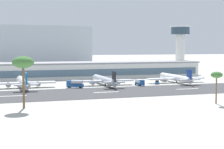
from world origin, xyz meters
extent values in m
plane|color=#B2AFA8|center=(0.00, 0.00, 0.00)|extent=(1400.00, 1400.00, 0.00)
cube|color=#38383A|center=(0.00, -1.36, 0.04)|extent=(800.00, 38.31, 0.08)
cube|color=white|center=(-41.23, -1.36, 0.09)|extent=(12.00, 1.20, 0.01)
cube|color=white|center=(0.09, -1.36, 0.09)|extent=(12.00, 1.20, 0.01)
cube|color=white|center=(41.72, -1.36, 0.09)|extent=(12.00, 1.20, 0.01)
cube|color=silver|center=(8.60, 77.46, 4.73)|extent=(157.49, 27.49, 9.47)
cube|color=#476075|center=(8.60, 63.56, 4.26)|extent=(152.76, 0.30, 4.26)
cube|color=gray|center=(8.60, 77.46, 9.97)|extent=(159.06, 27.77, 1.00)
cylinder|color=silver|center=(94.15, 102.98, 15.27)|extent=(7.26, 7.26, 30.53)
cylinder|color=#2D4251|center=(94.15, 102.98, 33.42)|extent=(14.88, 14.88, 5.78)
cylinder|color=silver|center=(94.15, 102.98, 36.91)|extent=(16.07, 16.07, 1.20)
cube|color=#A8B2BC|center=(-21.14, 213.47, 20.86)|extent=(135.10, 25.80, 41.73)
cylinder|color=silver|center=(-34.70, 28.89, 2.86)|extent=(4.45, 36.96, 3.69)
sphere|color=silver|center=(-35.08, 47.33, 2.86)|extent=(3.50, 3.50, 3.50)
cone|color=silver|center=(-34.31, 10.45, 2.86)|extent=(3.46, 6.71, 3.32)
cube|color=silver|center=(-34.68, 28.16, 2.49)|extent=(32.42, 6.20, 0.81)
cylinder|color=gray|center=(-27.41, 28.31, 1.84)|extent=(2.50, 5.21, 2.40)
cylinder|color=gray|center=(-41.95, 28.01, 1.84)|extent=(2.50, 5.21, 2.40)
cube|color=silver|center=(-34.34, 11.93, 3.23)|extent=(11.05, 3.27, 0.65)
cube|color=#1975B2|center=(-34.34, 11.93, 5.81)|extent=(0.69, 4.99, 5.90)
cylinder|color=black|center=(-34.66, 27.05, 0.51)|extent=(0.66, 0.66, 1.01)
cylinder|color=silver|center=(7.96, 27.95, 2.82)|extent=(3.79, 36.35, 3.63)
sphere|color=silver|center=(8.03, 46.11, 2.82)|extent=(3.45, 3.45, 3.45)
cone|color=silver|center=(7.88, 9.78, 2.82)|extent=(3.30, 6.55, 3.27)
cube|color=silver|center=(7.95, 27.22, 2.45)|extent=(31.79, 5.59, 0.80)
cylinder|color=gray|center=(15.10, 27.19, 1.82)|extent=(2.38, 5.10, 2.36)
cylinder|color=gray|center=(0.80, 27.25, 1.82)|extent=(2.38, 5.10, 2.36)
cube|color=silver|center=(7.88, 11.24, 3.18)|extent=(10.81, 3.04, 0.64)
cube|color=black|center=(7.88, 11.24, 5.72)|extent=(0.60, 4.91, 5.81)
cylinder|color=black|center=(7.95, 26.13, 0.50)|extent=(0.65, 0.65, 1.00)
cylinder|color=white|center=(51.31, 29.40, 2.77)|extent=(4.47, 35.84, 3.58)
sphere|color=white|center=(51.76, 47.28, 2.77)|extent=(3.40, 3.40, 3.40)
cone|color=white|center=(50.87, 11.53, 2.77)|extent=(3.38, 6.52, 3.22)
cube|color=white|center=(51.29, 28.69, 2.41)|extent=(34.66, 6.22, 0.79)
cylinder|color=gray|center=(59.06, 28.50, 1.79)|extent=(2.45, 5.06, 2.32)
cylinder|color=gray|center=(43.52, 28.88, 1.79)|extent=(2.45, 5.06, 2.32)
cube|color=white|center=(50.90, 12.96, 3.13)|extent=(11.81, 3.24, 0.63)
cube|color=navy|center=(50.90, 12.96, 5.63)|extent=(0.69, 4.84, 5.72)
cylinder|color=black|center=(51.27, 27.62, 0.49)|extent=(0.64, 0.64, 0.98)
cube|color=#23569E|center=(37.04, 23.54, 0.80)|extent=(3.37, 3.42, 1.00)
cube|color=black|center=(37.04, 23.54, 1.75)|extent=(2.25, 2.27, 0.90)
cylinder|color=black|center=(35.68, 23.28, 0.30)|extent=(0.62, 0.63, 0.60)
cylinder|color=black|center=(36.84, 22.18, 0.30)|extent=(0.62, 0.63, 0.60)
cylinder|color=black|center=(37.23, 24.90, 0.30)|extent=(0.62, 0.63, 0.60)
cylinder|color=black|center=(38.39, 23.80, 0.30)|extent=(0.62, 0.63, 0.60)
cube|color=#23569E|center=(25.38, 20.33, 1.05)|extent=(3.65, 6.38, 1.20)
cube|color=silver|center=(25.22, 21.03, 2.45)|extent=(3.19, 4.72, 1.60)
cube|color=#23569E|center=(25.85, 18.22, 2.40)|extent=(2.52, 2.12, 1.50)
cylinder|color=black|center=(24.67, 18.02, 0.45)|extent=(0.47, 0.94, 0.90)
cylinder|color=black|center=(27.01, 18.54, 0.45)|extent=(0.47, 0.94, 0.90)
cylinder|color=black|center=(23.75, 22.12, 0.45)|extent=(0.47, 0.94, 0.90)
cylinder|color=black|center=(26.09, 22.64, 0.45)|extent=(0.47, 0.94, 0.90)
cube|color=#23569E|center=(-9.63, 20.53, 1.15)|extent=(8.66, 6.50, 1.40)
cylinder|color=silver|center=(-8.75, 20.02, 2.90)|extent=(6.06, 4.71, 2.10)
cube|color=#23569E|center=(-12.43, 22.14, 2.75)|extent=(2.96, 3.09, 1.80)
cylinder|color=black|center=(-11.56, 23.14, 0.45)|extent=(0.92, 0.69, 0.90)
cylinder|color=black|center=(-12.86, 20.89, 0.45)|extent=(0.92, 0.69, 0.90)
cylinder|color=black|center=(-6.40, 20.17, 0.45)|extent=(0.92, 0.69, 0.90)
cylinder|color=black|center=(-7.70, 17.92, 0.45)|extent=(0.92, 0.69, 0.90)
cylinder|color=brown|center=(28.82, -44.65, 5.28)|extent=(0.53, 0.53, 10.55)
ellipsoid|color=#427538|center=(28.82, -44.65, 10.55)|extent=(4.27, 4.27, 2.35)
cylinder|color=brown|center=(-38.52, -33.08, 7.77)|extent=(0.78, 0.78, 15.55)
ellipsoid|color=#427538|center=(-38.52, -33.08, 15.55)|extent=(7.26, 7.26, 3.99)
camera|label=1|loc=(-46.63, -155.84, 20.72)|focal=57.36mm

